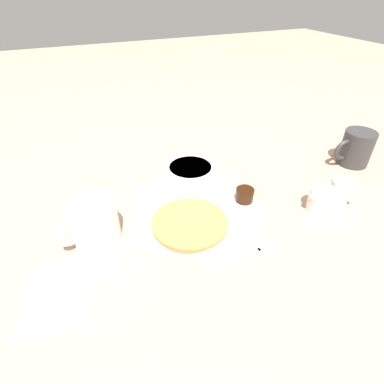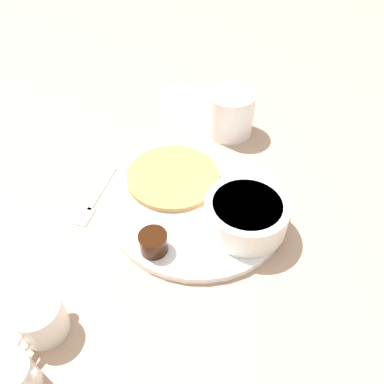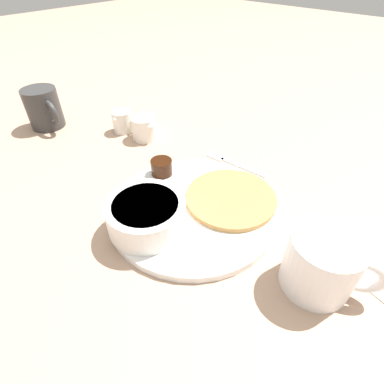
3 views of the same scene
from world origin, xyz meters
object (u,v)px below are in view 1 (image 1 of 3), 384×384
creamer_pitcher_far (340,190)px  second_mug (356,148)px  fork (252,252)px  plate (195,206)px  bowl (190,174)px  coffee_mug (93,222)px  creamer_pitcher_near (322,200)px

creamer_pitcher_far → second_mug: size_ratio=0.59×
fork → second_mug: size_ratio=1.22×
plate → fork: plate is taller
fork → bowl: bearing=-175.0°
coffee_mug → creamer_pitcher_near: bearing=77.3°
bowl → second_mug: size_ratio=1.08×
plate → creamer_pitcher_far: (0.10, 0.31, 0.02)m
plate → second_mug: size_ratio=2.51×
creamer_pitcher_near → creamer_pitcher_far: size_ratio=1.22×
bowl → coffee_mug: bearing=-70.0°
plate → bowl: 0.09m
bowl → fork: (0.24, 0.02, -0.03)m
creamer_pitcher_far → second_mug: bearing=124.9°
bowl → second_mug: second_mug is taller
plate → creamer_pitcher_far: bearing=72.4°
creamer_pitcher_far → second_mug: second_mug is taller
fork → coffee_mug: bearing=-121.1°
fork → second_mug: second_mug is taller
fork → plate: bearing=-164.9°
plate → second_mug: 0.46m
coffee_mug → creamer_pitcher_near: (0.10, 0.46, -0.02)m
coffee_mug → creamer_pitcher_far: size_ratio=1.82×
plate → second_mug: second_mug is taller
plate → creamer_pitcher_near: creamer_pitcher_near is taller
creamer_pitcher_near → coffee_mug: bearing=-102.7°
creamer_pitcher_near → fork: size_ratio=0.59×
creamer_pitcher_near → creamer_pitcher_far: bearing=99.9°
creamer_pitcher_near → fork: bearing=-76.2°
coffee_mug → second_mug: second_mug is taller
coffee_mug → second_mug: (-0.02, 0.67, 0.00)m
plate → bowl: size_ratio=2.32×
creamer_pitcher_far → second_mug: 0.19m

